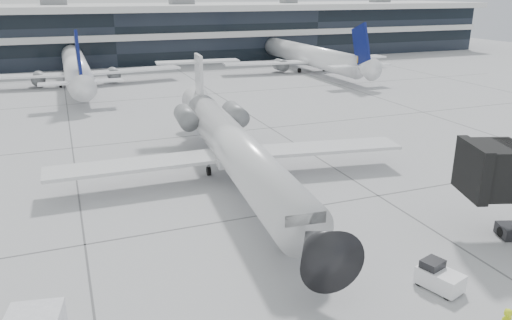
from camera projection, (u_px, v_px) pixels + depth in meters
name	position (u px, v px, depth m)	size (l,w,h in m)	color
ground	(247.00, 218.00, 32.20)	(220.00, 220.00, 0.00)	#97989A
terminal	(110.00, 36.00, 102.96)	(170.00, 22.00, 10.00)	black
bg_jet_center	(78.00, 84.00, 78.00)	(32.00, 40.00, 9.60)	white
bg_jet_right	(307.00, 70.00, 91.71)	(32.00, 40.00, 9.60)	white
regional_jet	(233.00, 145.00, 38.01)	(27.59, 34.47, 7.95)	silver
baggage_tug	(439.00, 277.00, 24.41)	(1.83, 2.40, 1.35)	white
traffic_cone	(186.00, 154.00, 43.93)	(0.43, 0.43, 0.53)	#FF3E0D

